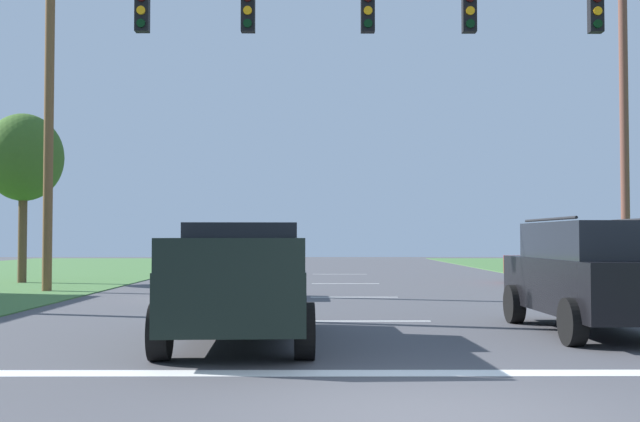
{
  "coord_description": "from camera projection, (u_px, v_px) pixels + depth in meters",
  "views": [
    {
      "loc": [
        -1.09,
        -7.34,
        1.71
      ],
      "look_at": [
        -0.99,
        12.56,
        2.4
      ],
      "focal_mm": 43.12,
      "sensor_mm": 36.0,
      "label": 1
    }
  ],
  "objects": [
    {
      "name": "lane_dash_3",
      "position": [
        340.0,
        274.0,
        35.68
      ],
      "size": [
        2.5,
        0.15,
        0.01
      ],
      "primitive_type": "cube",
      "rotation": [
        0.0,
        0.0,
        1.57
      ],
      "color": "white",
      "rests_on": "ground"
    },
    {
      "name": "pickup_truck",
      "position": [
        240.0,
        283.0,
        12.61
      ],
      "size": [
        2.48,
        5.49,
        1.95
      ],
      "color": "black",
      "rests_on": "ground"
    },
    {
      "name": "suv_black",
      "position": [
        595.0,
        274.0,
        13.7
      ],
      "size": [
        2.3,
        4.84,
        2.05
      ],
      "color": "black",
      "rests_on": "ground"
    },
    {
      "name": "utility_pole_near_left",
      "position": [
        49.0,
        112.0,
        24.35
      ],
      "size": [
        0.3,
        1.73,
        11.48
      ],
      "color": "brown",
      "rests_on": "ground"
    },
    {
      "name": "lane_dash_2",
      "position": [
        346.0,
        284.0,
        28.4
      ],
      "size": [
        2.5,
        0.15,
        0.01
      ],
      "primitive_type": "cube",
      "rotation": [
        0.0,
        0.0,
        1.57
      ],
      "color": "white",
      "rests_on": "ground"
    },
    {
      "name": "distant_car_crossing_white",
      "position": [
        222.0,
        269.0,
        22.02
      ],
      "size": [
        2.06,
        4.32,
        1.52
      ],
      "color": "silver",
      "rests_on": "ground"
    },
    {
      "name": "lane_dash_1",
      "position": [
        354.0,
        297.0,
        21.92
      ],
      "size": [
        2.5,
        0.15,
        0.01
      ],
      "primitive_type": "cube",
      "rotation": [
        0.0,
        0.0,
        1.57
      ],
      "color": "white",
      "rests_on": "ground"
    },
    {
      "name": "utility_pole_mid_right",
      "position": [
        624.0,
        123.0,
        25.0
      ],
      "size": [
        0.28,
        1.65,
        11.14
      ],
      "color": "brown",
      "rests_on": "ground"
    },
    {
      "name": "distant_car_oncoming",
      "position": [
        566.0,
        262.0,
        28.84
      ],
      "size": [
        4.37,
        2.17,
        1.52
      ],
      "color": "maroon",
      "rests_on": "ground"
    },
    {
      "name": "lane_dash_0",
      "position": [
        370.0,
        321.0,
        15.64
      ],
      "size": [
        2.5,
        0.15,
        0.01
      ],
      "primitive_type": "cube",
      "rotation": [
        0.0,
        0.0,
        1.57
      ],
      "color": "white",
      "rests_on": "ground"
    },
    {
      "name": "ground_plane",
      "position": [
        431.0,
        417.0,
        7.29
      ],
      "size": [
        120.0,
        120.0,
        0.0
      ],
      "primitive_type": "plane",
      "color": "#47474C"
    },
    {
      "name": "tree_roadside_far_right",
      "position": [
        24.0,
        158.0,
        28.78
      ],
      "size": [
        2.93,
        2.93,
        6.36
      ],
      "color": "brown",
      "rests_on": "ground"
    },
    {
      "name": "stop_bar_stripe",
      "position": [
        403.0,
        373.0,
        9.64
      ],
      "size": [
        14.93,
        0.45,
        0.01
      ],
      "primitive_type": "cube",
      "color": "white",
      "rests_on": "ground"
    },
    {
      "name": "overhead_signal_span",
      "position": [
        359.0,
        104.0,
        17.77
      ],
      "size": [
        17.8,
        0.31,
        8.49
      ],
      "color": "brown",
      "rests_on": "ground"
    }
  ]
}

